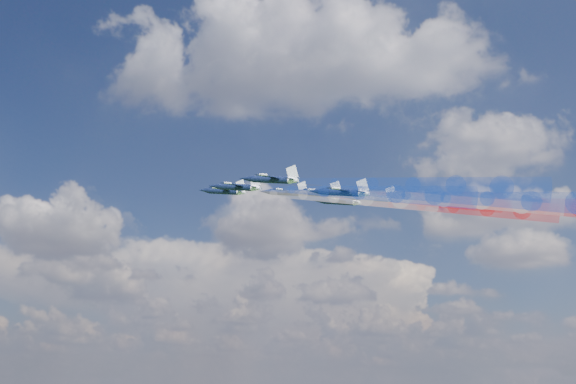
# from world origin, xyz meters

# --- Properties ---
(jet_lead) EXTENTS (16.28, 14.37, 7.32)m
(jet_lead) POSITION_xyz_m (-25.88, -11.12, 134.86)
(jet_lead) COLOR black
(trail_lead) EXTENTS (44.13, 16.82, 12.56)m
(trail_lead) POSITION_xyz_m (0.89, -18.56, 130.08)
(trail_lead) COLOR white
(jet_inner_left) EXTENTS (16.28, 14.37, 7.32)m
(jet_inner_left) POSITION_xyz_m (-19.66, -23.17, 131.97)
(jet_inner_left) COLOR black
(trail_inner_left) EXTENTS (44.13, 16.82, 12.56)m
(trail_inner_left) POSITION_xyz_m (7.11, -30.60, 127.19)
(trail_inner_left) COLOR blue
(jet_inner_right) EXTENTS (16.28, 14.37, 7.32)m
(jet_inner_right) POSITION_xyz_m (-12.40, -4.46, 135.76)
(jet_inner_right) COLOR black
(trail_inner_right) EXTENTS (44.13, 16.82, 12.56)m
(trail_inner_right) POSITION_xyz_m (14.37, -11.90, 130.98)
(trail_inner_right) COLOR red
(jet_outer_left) EXTENTS (16.28, 14.37, 7.32)m
(jet_outer_left) POSITION_xyz_m (-9.50, -35.23, 129.36)
(jet_outer_left) COLOR black
(trail_outer_left) EXTENTS (44.13, 16.82, 12.56)m
(trail_outer_left) POSITION_xyz_m (17.27, -42.67, 124.58)
(trail_outer_left) COLOR blue
(jet_center_third) EXTENTS (16.28, 14.37, 7.32)m
(jet_center_third) POSITION_xyz_m (-3.21, -15.97, 131.80)
(jet_center_third) COLOR black
(trail_center_third) EXTENTS (44.13, 16.82, 12.56)m
(trail_center_third) POSITION_xyz_m (23.56, -23.41, 127.02)
(trail_center_third) COLOR white
(jet_outer_right) EXTENTS (16.28, 14.37, 7.32)m
(jet_outer_right) POSITION_xyz_m (-0.09, 1.91, 134.57)
(jet_outer_right) COLOR black
(trail_outer_right) EXTENTS (44.13, 16.82, 12.56)m
(trail_outer_right) POSITION_xyz_m (26.68, -5.53, 129.79)
(trail_outer_right) COLOR red
(jet_rear_left) EXTENTS (16.28, 14.37, 7.32)m
(jet_rear_left) POSITION_xyz_m (3.42, -29.32, 127.79)
(jet_rear_left) COLOR black
(trail_rear_left) EXTENTS (44.13, 16.82, 12.56)m
(trail_rear_left) POSITION_xyz_m (30.19, -36.76, 123.01)
(trail_rear_left) COLOR blue
(jet_rear_right) EXTENTS (16.28, 14.37, 7.32)m
(jet_rear_right) POSITION_xyz_m (8.56, -11.35, 131.36)
(jet_rear_right) COLOR black
(trail_rear_right) EXTENTS (44.13, 16.82, 12.56)m
(trail_rear_right) POSITION_xyz_m (35.33, -18.78, 126.58)
(trail_rear_right) COLOR red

